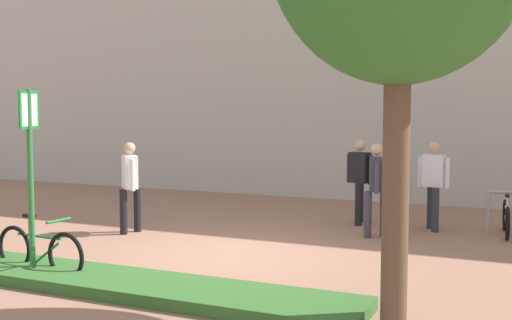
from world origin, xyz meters
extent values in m
plane|color=#936651|center=(0.00, 0.00, 0.00)|extent=(60.00, 60.00, 0.00)
cube|color=#B2ADA3|center=(0.00, 7.42, 5.00)|extent=(28.00, 1.20, 10.00)
cube|color=#336028|center=(-0.67, -2.37, 0.08)|extent=(7.00, 1.10, 0.16)
cylinder|color=brown|center=(3.13, -2.41, 1.50)|extent=(0.28, 0.28, 3.00)
cylinder|color=#2D7238|center=(-1.91, -2.37, 1.30)|extent=(0.08, 0.08, 2.61)
cube|color=#198C33|center=(-1.91, -2.37, 2.33)|extent=(0.05, 0.36, 0.52)
cube|color=white|center=(-1.91, -2.37, 2.33)|extent=(0.05, 0.30, 0.44)
torus|color=black|center=(-2.43, -2.19, 0.33)|extent=(0.66, 0.12, 0.66)
torus|color=black|center=(-1.41, -2.27, 0.33)|extent=(0.66, 0.12, 0.66)
cylinder|color=#1E7233|center=(-1.92, -2.23, 0.55)|extent=(0.84, 0.11, 0.04)
cylinder|color=#1E7233|center=(-1.82, -2.24, 0.30)|extent=(0.61, 0.09, 0.44)
cylinder|color=#1E7233|center=(-2.10, -2.21, 0.67)|extent=(0.04, 0.04, 0.28)
cube|color=black|center=(-2.10, -2.21, 0.83)|extent=(0.21, 0.10, 0.05)
cylinder|color=#1E7233|center=(-1.53, -2.26, 0.81)|extent=(0.08, 0.42, 0.04)
cylinder|color=#99999E|center=(3.62, 3.59, 0.40)|extent=(0.06, 0.06, 0.80)
torus|color=black|center=(3.97, 3.09, 0.30)|extent=(0.12, 0.61, 0.61)
torus|color=black|center=(3.88, 4.02, 0.30)|extent=(0.12, 0.61, 0.61)
cylinder|color=silver|center=(3.93, 3.55, 0.51)|extent=(0.11, 0.77, 0.03)
cylinder|color=silver|center=(3.92, 3.65, 0.27)|extent=(0.09, 0.56, 0.40)
cylinder|color=silver|center=(3.94, 3.39, 0.62)|extent=(0.03, 0.03, 0.26)
cube|color=black|center=(3.94, 3.39, 0.76)|extent=(0.09, 0.19, 0.05)
cylinder|color=silver|center=(3.89, 3.91, 0.75)|extent=(0.39, 0.08, 0.04)
cylinder|color=#ADADB2|center=(2.14, 2.52, 0.45)|extent=(0.16, 0.16, 0.90)
cylinder|color=#383342|center=(1.87, 2.52, 0.42)|extent=(0.14, 0.14, 0.85)
cylinder|color=#383342|center=(1.64, 2.27, 0.42)|extent=(0.14, 0.14, 0.85)
cube|color=#383342|center=(1.76, 2.39, 1.16)|extent=(0.34, 0.45, 0.62)
cylinder|color=#383342|center=(1.69, 2.64, 1.13)|extent=(0.09, 0.09, 0.59)
cylinder|color=#383342|center=(1.83, 2.14, 1.13)|extent=(0.09, 0.09, 0.59)
sphere|color=tan|center=(1.76, 2.39, 1.61)|extent=(0.22, 0.22, 0.22)
cylinder|color=black|center=(-2.53, 1.03, 0.42)|extent=(0.14, 0.14, 0.85)
cylinder|color=black|center=(-2.61, 0.70, 0.42)|extent=(0.14, 0.14, 0.85)
cube|color=white|center=(-2.57, 0.87, 1.16)|extent=(0.45, 0.45, 0.62)
cylinder|color=white|center=(-2.76, 1.05, 1.13)|extent=(0.09, 0.09, 0.59)
cylinder|color=white|center=(-2.38, 0.68, 1.13)|extent=(0.09, 0.09, 0.59)
sphere|color=tan|center=(-2.57, 0.87, 1.61)|extent=(0.22, 0.22, 0.22)
cylinder|color=black|center=(1.10, 3.76, 0.42)|extent=(0.14, 0.14, 0.85)
cylinder|color=black|center=(1.16, 3.39, 0.42)|extent=(0.14, 0.14, 0.85)
cube|color=black|center=(1.13, 3.57, 1.16)|extent=(0.46, 0.36, 0.62)
cylinder|color=black|center=(0.88, 3.66, 1.13)|extent=(0.09, 0.09, 0.59)
cylinder|color=black|center=(1.37, 3.49, 1.13)|extent=(0.09, 0.09, 0.59)
sphere|color=tan|center=(1.13, 3.57, 1.61)|extent=(0.22, 0.22, 0.22)
cylinder|color=#2D2D38|center=(2.53, 3.67, 0.42)|extent=(0.14, 0.14, 0.85)
cylinder|color=#2D2D38|center=(2.67, 3.34, 0.42)|extent=(0.14, 0.14, 0.85)
cube|color=white|center=(2.60, 3.51, 1.16)|extent=(0.43, 0.29, 0.62)
cylinder|color=white|center=(2.34, 3.54, 1.13)|extent=(0.09, 0.09, 0.59)
cylinder|color=white|center=(2.86, 3.47, 1.13)|extent=(0.09, 0.09, 0.59)
sphere|color=tan|center=(2.60, 3.51, 1.61)|extent=(0.22, 0.22, 0.22)
camera|label=1|loc=(4.54, -9.07, 2.34)|focal=44.93mm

